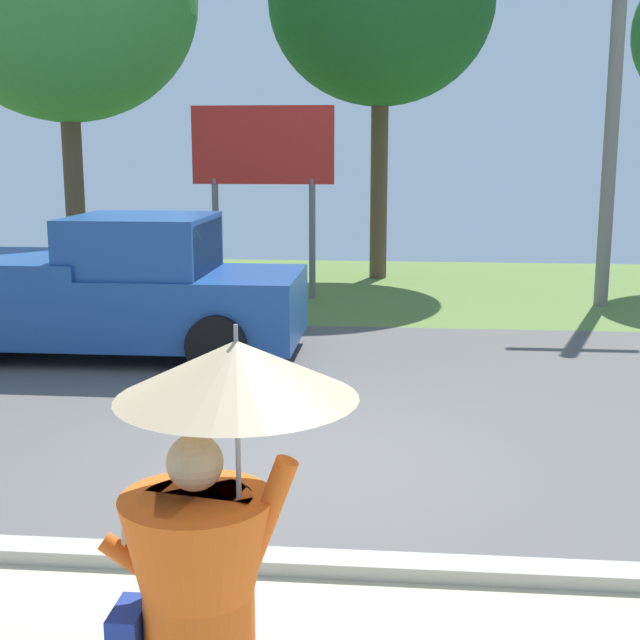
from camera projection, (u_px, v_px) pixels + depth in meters
ground_plane at (334, 381)px, 10.64m from camera, size 40.00×22.00×0.20m
monk_pedestrian at (207, 589)px, 3.40m from camera, size 1.03×0.92×2.13m
pickup_truck at (110, 291)px, 11.67m from camera, size 5.20×2.28×1.88m
utility_pole at (613, 106)px, 14.78m from camera, size 1.80×0.24×6.55m
roadside_billboard at (263, 159)px, 15.77m from camera, size 2.60×0.12×3.50m
tree_center_back at (381, 2)px, 17.62m from camera, size 4.61×4.61×7.78m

